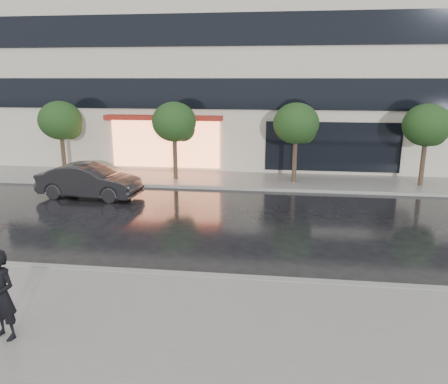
# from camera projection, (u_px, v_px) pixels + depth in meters

# --- Properties ---
(ground) EXTENTS (120.00, 120.00, 0.00)m
(ground) POSITION_uv_depth(u_px,v_px,m) (197.00, 263.00, 12.49)
(ground) COLOR black
(ground) RESTS_ON ground
(sidewalk_near) EXTENTS (60.00, 4.50, 0.12)m
(sidewalk_near) POSITION_uv_depth(u_px,v_px,m) (168.00, 322.00, 9.36)
(sidewalk_near) COLOR slate
(sidewalk_near) RESTS_ON ground
(sidewalk_far) EXTENTS (60.00, 3.50, 0.12)m
(sidewalk_far) POSITION_uv_depth(u_px,v_px,m) (234.00, 180.00, 22.30)
(sidewalk_far) COLOR slate
(sidewalk_far) RESTS_ON ground
(curb_near) EXTENTS (60.00, 0.25, 0.14)m
(curb_near) POSITION_uv_depth(u_px,v_px,m) (189.00, 276.00, 11.51)
(curb_near) COLOR gray
(curb_near) RESTS_ON ground
(curb_far) EXTENTS (60.00, 0.25, 0.14)m
(curb_far) POSITION_uv_depth(u_px,v_px,m) (230.00, 188.00, 20.62)
(curb_far) COLOR gray
(curb_far) RESTS_ON ground
(office_building) EXTENTS (30.00, 12.76, 18.00)m
(office_building) POSITION_uv_depth(u_px,v_px,m) (248.00, 14.00, 27.43)
(office_building) COLOR #C0B3A3
(office_building) RESTS_ON ground
(tree_far_west) EXTENTS (2.20, 2.20, 3.99)m
(tree_far_west) POSITION_uv_depth(u_px,v_px,m) (62.00, 122.00, 22.47)
(tree_far_west) COLOR #33261C
(tree_far_west) RESTS_ON ground
(tree_mid_west) EXTENTS (2.20, 2.20, 3.99)m
(tree_mid_west) POSITION_uv_depth(u_px,v_px,m) (176.00, 123.00, 21.73)
(tree_mid_west) COLOR #33261C
(tree_mid_west) RESTS_ON ground
(tree_mid_east) EXTENTS (2.20, 2.20, 3.99)m
(tree_mid_east) POSITION_uv_depth(u_px,v_px,m) (297.00, 125.00, 20.99)
(tree_mid_east) COLOR #33261C
(tree_mid_east) RESTS_ON ground
(tree_far_east) EXTENTS (2.20, 2.20, 3.99)m
(tree_far_east) POSITION_uv_depth(u_px,v_px,m) (428.00, 127.00, 20.24)
(tree_far_east) COLOR #33261C
(tree_far_east) RESTS_ON ground
(parked_car) EXTENTS (4.63, 2.00, 1.48)m
(parked_car) POSITION_uv_depth(u_px,v_px,m) (89.00, 181.00, 19.13)
(parked_car) COLOR black
(parked_car) RESTS_ON ground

